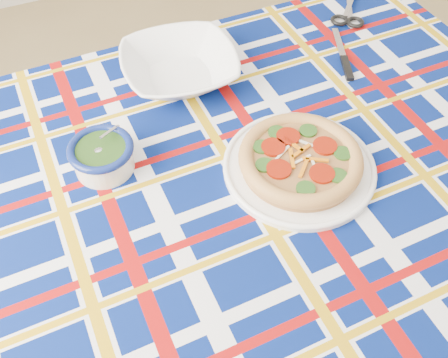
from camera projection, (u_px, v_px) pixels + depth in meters
name	position (u px, v px, depth m)	size (l,w,h in m)	color
floor	(284.00, 227.00, 1.91)	(4.00, 4.00, 0.00)	olive
dining_table	(200.00, 211.00, 1.08)	(1.70, 1.08, 0.79)	brown
tablecloth	(200.00, 204.00, 1.06)	(1.72, 1.09, 0.11)	#051657
main_focaccia_plate	(300.00, 159.00, 1.03)	(0.33, 0.33, 0.06)	#986536
pesto_bowl	(102.00, 154.00, 1.02)	(0.14, 0.14, 0.08)	black
serving_bowl	(180.00, 67.00, 1.21)	(0.28, 0.28, 0.07)	white
table_knife	(340.00, 44.00, 1.32)	(0.24, 0.02, 0.01)	silver
kitchen_scissors	(349.00, 6.00, 1.44)	(0.21, 0.10, 0.02)	silver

